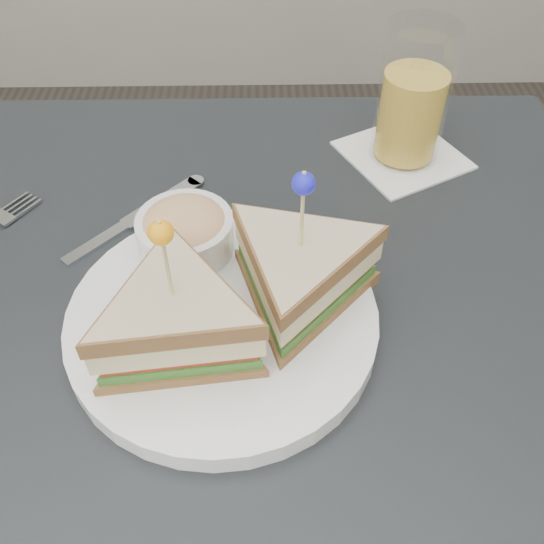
{
  "coord_description": "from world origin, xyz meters",
  "views": [
    {
      "loc": [
        0.0,
        -0.38,
        1.22
      ],
      "look_at": [
        0.01,
        0.01,
        0.8
      ],
      "focal_mm": 40.0,
      "sensor_mm": 36.0,
      "label": 1
    }
  ],
  "objects": [
    {
      "name": "cutlery_knife",
      "position": [
        -0.15,
        0.14,
        0.75
      ],
      "size": [
        0.15,
        0.16,
        0.01
      ],
      "rotation": [
        0.0,
        0.0,
        -0.76
      ],
      "color": "silver",
      "rests_on": "table"
    },
    {
      "name": "plate_meal",
      "position": [
        -0.03,
        -0.02,
        0.8
      ],
      "size": [
        0.39,
        0.39,
        0.17
      ],
      "rotation": [
        0.0,
        0.0,
        -0.41
      ],
      "color": "white",
      "rests_on": "table"
    },
    {
      "name": "table",
      "position": [
        0.0,
        0.0,
        0.67
      ],
      "size": [
        0.8,
        0.8,
        0.75
      ],
      "color": "black",
      "rests_on": "ground"
    },
    {
      "name": "drink_set",
      "position": [
        0.18,
        0.26,
        0.83
      ],
      "size": [
        0.18,
        0.18,
        0.17
      ],
      "rotation": [
        0.0,
        0.0,
        0.48
      ],
      "color": "white",
      "rests_on": "table"
    }
  ]
}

